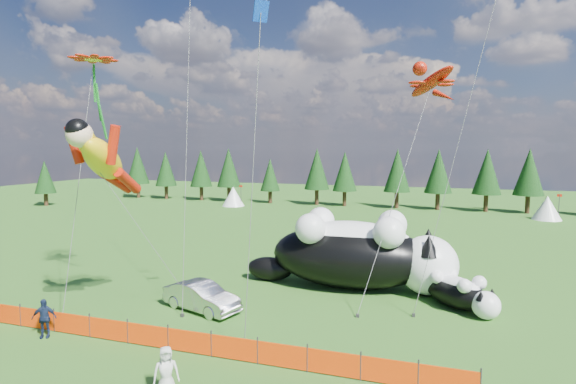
# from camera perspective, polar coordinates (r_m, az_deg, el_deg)

# --- Properties ---
(ground) EXTENTS (160.00, 160.00, 0.00)m
(ground) POSITION_cam_1_polar(r_m,az_deg,el_deg) (22.37, -8.33, -16.46)
(ground) COLOR #133C0A
(ground) RESTS_ON ground
(safety_fence) EXTENTS (22.06, 0.06, 1.10)m
(safety_fence) POSITION_cam_1_polar(r_m,az_deg,el_deg) (19.75, -12.41, -18.05)
(safety_fence) COLOR #262626
(safety_fence) RESTS_ON ground
(tree_line) EXTENTS (90.00, 4.00, 8.00)m
(tree_line) POSITION_cam_1_polar(r_m,az_deg,el_deg) (64.36, 9.66, 1.67)
(tree_line) COLOR black
(tree_line) RESTS_ON ground
(festival_tents) EXTENTS (50.00, 3.20, 2.80)m
(festival_tents) POSITION_cam_1_polar(r_m,az_deg,el_deg) (58.97, 19.53, -1.47)
(festival_tents) COLOR white
(festival_tents) RESTS_ON ground
(cat_large) EXTENTS (12.76, 4.71, 4.61)m
(cat_large) POSITION_cam_1_polar(r_m,az_deg,el_deg) (27.29, 9.06, -7.56)
(cat_large) COLOR black
(cat_large) RESTS_ON ground
(cat_small) EXTENTS (4.20, 4.03, 1.87)m
(cat_small) POSITION_cam_1_polar(r_m,az_deg,el_deg) (25.58, 20.97, -11.79)
(cat_small) COLOR black
(cat_small) RESTS_ON ground
(car) EXTENTS (4.66, 2.80, 1.45)m
(car) POSITION_cam_1_polar(r_m,az_deg,el_deg) (24.22, -10.92, -12.91)
(car) COLOR silver
(car) RESTS_ON ground
(spectator_c) EXTENTS (1.15, 0.95, 1.75)m
(spectator_c) POSITION_cam_1_polar(r_m,az_deg,el_deg) (23.30, -28.57, -13.89)
(spectator_c) COLOR #15203B
(spectator_c) RESTS_ON ground
(spectator_e) EXTENTS (1.03, 0.97, 1.78)m
(spectator_e) POSITION_cam_1_polar(r_m,az_deg,el_deg) (16.73, -15.22, -21.23)
(spectator_e) COLOR beige
(spectator_e) RESTS_ON ground
(superhero_kite) EXTENTS (5.83, 5.81, 10.38)m
(superhero_kite) POSITION_cam_1_polar(r_m,az_deg,el_deg) (23.03, -22.43, 3.80)
(superhero_kite) COLOR yellow
(superhero_kite) RESTS_ON ground
(gecko_kite) EXTENTS (6.17, 13.36, 16.37)m
(gecko_kite) POSITION_cam_1_polar(r_m,az_deg,el_deg) (31.91, 17.74, 13.15)
(gecko_kite) COLOR #B61909
(gecko_kite) RESTS_ON ground
(flower_kite) EXTENTS (3.29, 5.70, 13.59)m
(flower_kite) POSITION_cam_1_polar(r_m,az_deg,el_deg) (26.99, -23.48, 14.88)
(flower_kite) COLOR #B61909
(flower_kite) RESTS_ON ground
(diamond_kite_c) EXTENTS (1.11, 1.23, 14.59)m
(diamond_kite_c) POSITION_cam_1_polar(r_m,az_deg,el_deg) (19.07, -3.55, 20.48)
(diamond_kite_c) COLOR blue
(diamond_kite_c) RESTS_ON ground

